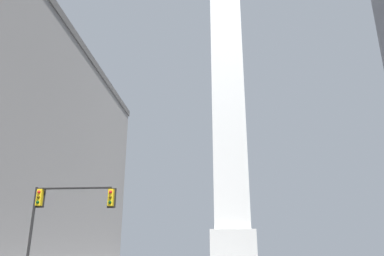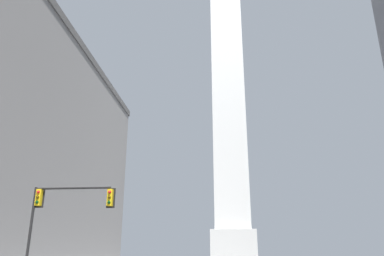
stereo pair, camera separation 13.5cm
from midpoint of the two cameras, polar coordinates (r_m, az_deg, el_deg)
name	(u,v)px [view 2 (the right image)]	position (r m, az deg, el deg)	size (l,w,h in m)	color
obelisk	(228,94)	(72.07, 5.59, 5.13)	(7.44, 7.44, 65.30)	silver
traffic_light_mid_left	(60,209)	(26.97, -19.38, -11.55)	(5.72, 0.50, 6.31)	black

